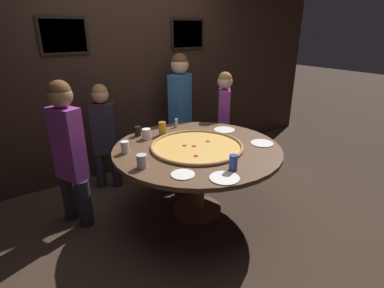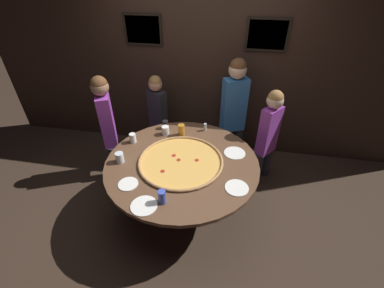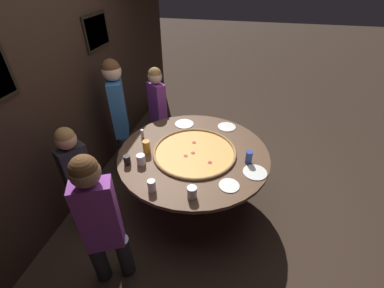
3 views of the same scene
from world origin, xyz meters
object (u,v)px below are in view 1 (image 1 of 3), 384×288
Objects in this scene: condiment_shaker at (176,123)px; drink_cup_by_shaker at (162,128)px; drink_cup_near_right at (146,134)px; drink_cup_centre_back at (125,147)px; white_plate_left_side at (224,130)px; diner_far_left at (104,131)px; diner_far_right at (224,115)px; giant_pizza at (197,146)px; white_plate_beside_cup at (262,143)px; drink_cup_far_right at (233,163)px; diner_centre_back at (180,105)px; white_plate_near_front at (225,178)px; dining_table at (197,158)px; white_plate_right_side at (183,174)px; drink_cup_far_left at (138,131)px; diner_side_left at (68,147)px; drink_cup_beside_pizza at (142,161)px.

drink_cup_by_shaker is at bearing -149.88° from condiment_shaker.
drink_cup_centre_back is at bearing -144.80° from drink_cup_near_right.
condiment_shaker is (-0.39, 0.41, 0.05)m from white_plate_left_side.
diner_far_right is at bearing -162.54° from diner_far_left.
giant_pizza reaches higher than white_plate_beside_cup.
drink_cup_far_right is at bearing -76.44° from drink_cup_near_right.
diner_far_left is 0.82× the size of diner_centre_back.
condiment_shaker is (0.36, 1.32, 0.05)m from white_plate_near_front.
drink_cup_near_right is 1.15m from white_plate_near_front.
dining_table is 0.63m from white_plate_right_side.
giant_pizza is 0.60m from white_plate_right_side.
white_plate_beside_cup is at bearing -44.27° from drink_cup_far_left.
diner_side_left is (-2.03, -0.22, 0.06)m from diner_far_right.
drink_cup_by_shaker is at bearing 131.64° from white_plate_beside_cup.
condiment_shaker is (0.60, 1.09, 0.05)m from white_plate_right_side.
white_plate_right_side is 1.15m from diner_side_left.
white_plate_right_side is at bearing -145.69° from white_plate_left_side.
drink_cup_by_shaker is 1.49× the size of condiment_shaker.
dining_table is 0.60m from drink_cup_near_right.
diner_side_left is (-0.44, 0.27, 0.01)m from drink_cup_centre_back.
drink_cup_by_shaker is (0.53, 0.62, 0.02)m from drink_cup_beside_pizza.
white_plate_beside_cup is (1.24, -0.55, -0.05)m from drink_cup_centre_back.
drink_cup_near_right is at bearing 95.49° from white_plate_near_front.
diner_centre_back reaches higher than white_plate_beside_cup.
drink_cup_by_shaker is at bearing 101.37° from giant_pizza.
giant_pizza is at bearing -104.20° from condiment_shaker.
drink_cup_far_left is 1.32m from white_plate_beside_cup.
giant_pizza is 8.45× the size of drink_cup_near_right.
giant_pizza is at bearing -13.97° from diner_far_right.
white_plate_near_front is 0.33m from white_plate_right_side.
drink_cup_near_right is at bearing 139.14° from white_plate_beside_cup.
dining_table is 8.50× the size of white_plate_right_side.
drink_cup_near_right is at bearing 121.11° from giant_pizza.
drink_cup_near_right is at bearing -74.53° from drink_cup_far_left.
diner_far_right reaches higher than drink_cup_by_shaker.
diner_far_right is at bearing 11.45° from drink_cup_near_right.
giant_pizza is at bearing 41.85° from diner_centre_back.
condiment_shaker is 0.84m from diner_far_left.
drink_cup_near_right is at bearing 35.20° from drink_cup_centre_back.
white_plate_left_side is 0.16× the size of diner_centre_back.
diner_far_right reaches higher than white_plate_right_side.
diner_far_right is (1.26, 0.25, -0.05)m from drink_cup_near_right.
diner_far_left is (-0.57, 1.06, -0.04)m from giant_pizza.
drink_cup_far_left reaches higher than white_plate_left_side.
white_plate_right_side is 1.24m from condiment_shaker.
drink_cup_far_left is 0.07× the size of diner_centre_back.
white_plate_near_front is at bearing -154.11° from drink_cup_far_right.
drink_cup_by_shaker is 0.31m from condiment_shaker.
drink_cup_far_left is at bearing -107.31° from diner_side_left.
drink_cup_far_right is 1.51m from diner_side_left.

